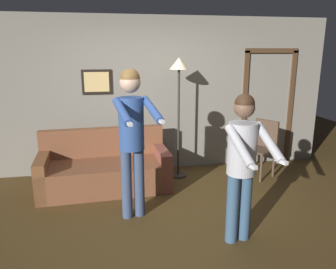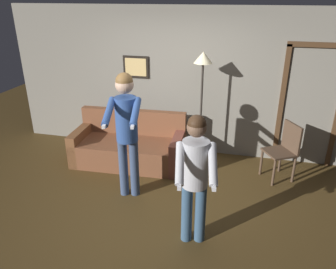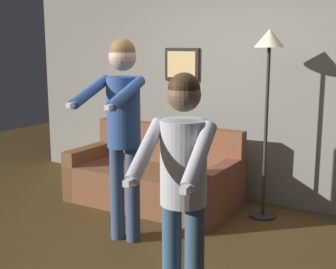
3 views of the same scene
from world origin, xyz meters
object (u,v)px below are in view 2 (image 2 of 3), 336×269
torchiere_lamp (202,75)px  person_standing_right (195,171)px  couch (129,148)px  person_standing_left (126,124)px  dining_chair_distant (284,148)px

torchiere_lamp → person_standing_right: torchiere_lamp is taller
couch → person_standing_right: person_standing_right is taller
person_standing_left → dining_chair_distant: size_ratio=1.98×
dining_chair_distant → person_standing_left: bearing=-154.3°
person_standing_left → dining_chair_distant: bearing=25.7°
torchiere_lamp → person_standing_left: bearing=-123.4°
person_standing_right → dining_chair_distant: size_ratio=1.74×
couch → torchiere_lamp: size_ratio=1.00×
torchiere_lamp → person_standing_left: size_ratio=1.05×
person_standing_left → person_standing_right: person_standing_left is taller
person_standing_right → dining_chair_distant: 2.18m
person_standing_left → dining_chair_distant: person_standing_left is taller
couch → person_standing_left: size_ratio=1.06×
person_standing_left → dining_chair_distant: 2.53m
torchiere_lamp → person_standing_right: (0.24, -2.01, -0.61)m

